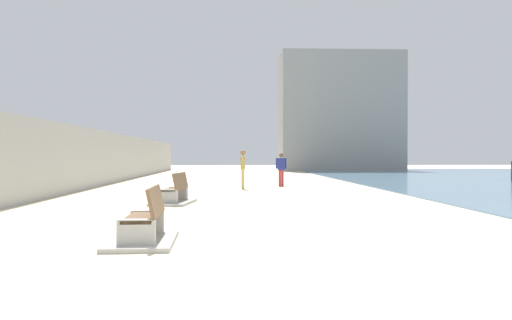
% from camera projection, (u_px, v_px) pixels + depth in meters
% --- Properties ---
extents(ground_plane, '(120.00, 120.00, 0.00)m').
position_uv_depth(ground_plane, '(245.00, 187.00, 25.56)').
color(ground_plane, beige).
extents(seawall, '(0.80, 64.00, 2.77)m').
position_uv_depth(seawall, '(86.00, 158.00, 25.20)').
color(seawall, '#ADAAA3').
rests_on(seawall, ground).
extents(bench_near, '(1.16, 2.13, 0.98)m').
position_uv_depth(bench_near, '(144.00, 229.00, 9.27)').
color(bench_near, '#ADAAA3').
rests_on(bench_near, ground).
extents(bench_far, '(1.37, 2.23, 0.98)m').
position_uv_depth(bench_far, '(174.00, 196.00, 16.84)').
color(bench_far, '#ADAAA3').
rests_on(bench_far, ground).
extents(person_walking, '(0.53, 0.22, 1.65)m').
position_uv_depth(person_walking, '(281.00, 167.00, 26.30)').
color(person_walking, '#B22D33').
rests_on(person_walking, ground).
extents(person_standing, '(0.24, 0.53, 1.78)m').
position_uv_depth(person_standing, '(243.00, 166.00, 24.09)').
color(person_standing, gold).
rests_on(person_standing, ground).
extents(harbor_building, '(12.00, 6.00, 11.69)m').
position_uv_depth(harbor_building, '(339.00, 113.00, 53.95)').
color(harbor_building, gray).
rests_on(harbor_building, ground).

